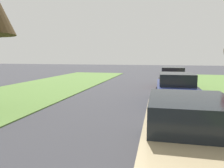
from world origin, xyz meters
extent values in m
cube|color=tan|center=(2.18, 5.66, 0.59)|extent=(1.90, 4.43, 0.85)
cube|color=black|center=(2.18, 5.44, 1.29)|extent=(1.64, 2.05, 0.56)
cylinder|color=black|center=(1.28, 7.30, 0.30)|extent=(0.21, 0.60, 0.60)
cylinder|color=black|center=(3.02, 7.33, 0.30)|extent=(0.21, 0.60, 0.60)
cube|color=navy|center=(2.32, 11.93, 0.59)|extent=(1.90, 4.43, 0.85)
cube|color=black|center=(2.33, 11.71, 1.29)|extent=(1.64, 2.05, 0.56)
cylinder|color=black|center=(1.42, 13.57, 0.30)|extent=(0.21, 0.60, 0.60)
cylinder|color=black|center=(3.16, 13.60, 0.30)|extent=(0.21, 0.60, 0.60)
cylinder|color=black|center=(1.48, 10.27, 0.30)|extent=(0.21, 0.60, 0.60)
cylinder|color=black|center=(3.22, 10.30, 0.30)|extent=(0.21, 0.60, 0.60)
cube|color=red|center=(2.41, 17.90, 0.59)|extent=(1.90, 4.43, 0.85)
cube|color=black|center=(2.42, 17.68, 1.29)|extent=(1.64, 2.05, 0.56)
cylinder|color=black|center=(1.51, 19.54, 0.30)|extent=(0.21, 0.60, 0.60)
cylinder|color=black|center=(3.25, 19.57, 0.30)|extent=(0.21, 0.60, 0.60)
cylinder|color=black|center=(1.57, 16.24, 0.30)|extent=(0.21, 0.60, 0.60)
cylinder|color=black|center=(3.31, 16.27, 0.30)|extent=(0.21, 0.60, 0.60)
camera|label=1|loc=(1.60, 1.11, 2.39)|focal=33.47mm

